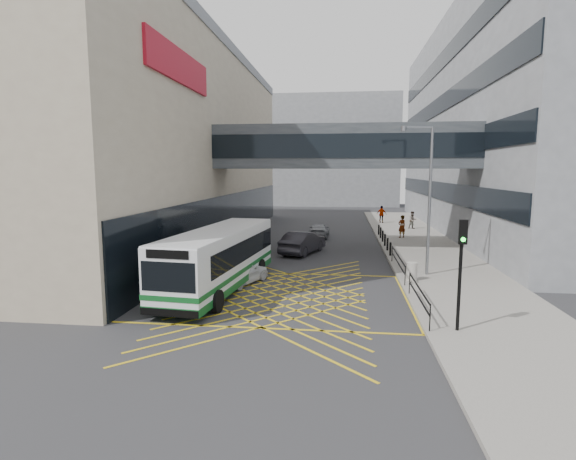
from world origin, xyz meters
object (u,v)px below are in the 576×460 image
(car_dark, at_px, (303,242))
(pedestrian_b, at_px, (413,220))
(bus, at_px, (220,257))
(pedestrian_a, at_px, (402,226))
(car_silver, at_px, (319,230))
(traffic_light, at_px, (461,259))
(street_lamp, at_px, (427,192))
(car_white, at_px, (240,272))
(pedestrian_c, at_px, (382,214))
(litter_bin, at_px, (412,271))

(car_dark, height_order, pedestrian_b, pedestrian_b)
(bus, relative_size, pedestrian_a, 5.68)
(car_silver, height_order, traffic_light, traffic_light)
(pedestrian_a, xyz_separation_m, pedestrian_b, (1.83, 6.16, -0.11))
(car_silver, relative_size, traffic_light, 1.01)
(street_lamp, bearing_deg, bus, -173.81)
(street_lamp, relative_size, pedestrian_a, 4.19)
(car_white, height_order, car_silver, car_white)
(bus, xyz_separation_m, traffic_light, (10.16, -5.20, 1.18))
(street_lamp, height_order, pedestrian_b, street_lamp)
(car_silver, xyz_separation_m, pedestrian_b, (8.90, 5.78, 0.37))
(car_silver, relative_size, pedestrian_b, 2.40)
(street_lamp, xyz_separation_m, pedestrian_c, (-0.23, 24.72, -3.65))
(car_dark, distance_m, pedestrian_a, 10.87)
(pedestrian_c, bearing_deg, street_lamp, 106.92)
(pedestrian_a, bearing_deg, pedestrian_c, -114.16)
(car_silver, bearing_deg, bus, 78.44)
(bus, relative_size, pedestrian_c, 5.86)
(pedestrian_c, bearing_deg, car_white, 87.22)
(car_white, distance_m, pedestrian_a, 19.51)
(litter_bin, relative_size, pedestrian_a, 0.49)
(car_white, distance_m, litter_bin, 9.00)
(car_silver, distance_m, pedestrian_a, 7.11)
(traffic_light, distance_m, street_lamp, 9.18)
(pedestrian_b, bearing_deg, traffic_light, -112.22)
(traffic_light, height_order, pedestrian_c, traffic_light)
(traffic_light, xyz_separation_m, pedestrian_b, (2.73, 28.95, -1.78))
(car_white, distance_m, traffic_light, 11.50)
(car_white, height_order, traffic_light, traffic_light)
(car_silver, height_order, pedestrian_a, pedestrian_a)
(car_white, xyz_separation_m, car_silver, (3.24, 16.93, -0.01))
(car_dark, distance_m, pedestrian_c, 19.73)
(street_lamp, relative_size, pedestrian_c, 4.32)
(traffic_light, height_order, street_lamp, street_lamp)
(bus, bearing_deg, traffic_light, -21.43)
(litter_bin, bearing_deg, pedestrian_c, 88.64)
(traffic_light, bearing_deg, street_lamp, 93.44)
(car_white, bearing_deg, pedestrian_b, -96.77)
(traffic_light, relative_size, litter_bin, 4.26)
(pedestrian_c, bearing_deg, pedestrian_b, 135.21)
(traffic_light, distance_m, litter_bin, 7.82)
(bus, distance_m, car_silver, 18.43)
(car_dark, bearing_deg, car_white, 92.70)
(car_white, relative_size, traffic_light, 1.01)
(litter_bin, height_order, pedestrian_b, pedestrian_b)
(litter_bin, xyz_separation_m, pedestrian_c, (0.62, 26.19, 0.46))
(litter_bin, bearing_deg, street_lamp, 59.66)
(car_white, height_order, litter_bin, car_white)
(car_white, distance_m, car_dark, 9.36)
(car_dark, distance_m, litter_bin, 10.08)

